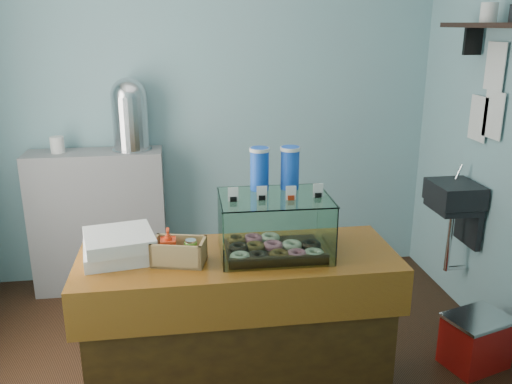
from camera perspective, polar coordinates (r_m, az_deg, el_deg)
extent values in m
plane|color=black|center=(3.41, -2.24, -18.85)|extent=(3.50, 3.50, 0.00)
cube|color=#83BABF|center=(4.29, -4.67, 9.11)|extent=(3.50, 0.04, 2.80)
cube|color=#83BABF|center=(1.41, 3.81, -8.53)|extent=(3.50, 0.04, 2.80)
cube|color=black|center=(3.93, 20.18, -0.15)|extent=(0.30, 0.35, 0.15)
cube|color=black|center=(4.06, 21.51, -2.77)|extent=(0.04, 0.30, 0.35)
cylinder|color=silver|center=(4.02, 20.57, 1.95)|extent=(0.02, 0.02, 0.12)
cylinder|color=silver|center=(4.05, 19.67, -4.89)|extent=(0.04, 0.04, 0.45)
cube|color=black|center=(3.57, 24.37, 15.71)|extent=(0.25, 1.00, 0.03)
cube|color=black|center=(3.95, 21.87, 14.55)|extent=(0.12, 0.03, 0.18)
cube|color=white|center=(3.80, 23.71, 7.42)|extent=(0.01, 0.21, 0.30)
cube|color=white|center=(3.95, 22.35, 7.17)|extent=(0.01, 0.21, 0.30)
cube|color=white|center=(3.81, 23.87, 11.99)|extent=(0.01, 0.21, 0.30)
cube|color=#452B0D|center=(2.96, -1.80, -15.14)|extent=(1.50, 0.56, 0.84)
cube|color=#51210A|center=(2.75, -1.89, -7.20)|extent=(1.60, 0.60, 0.06)
cube|color=#51210A|center=(2.56, -1.12, -12.24)|extent=(1.60, 0.04, 0.18)
cube|color=gray|center=(4.36, -16.14, -2.96)|extent=(1.00, 0.32, 1.10)
cube|color=#351E10|center=(2.76, 1.91, -6.20)|extent=(0.49, 0.35, 0.02)
torus|color=silver|center=(2.63, -1.63, -6.83)|extent=(0.10, 0.10, 0.03)
torus|color=black|center=(2.63, 0.34, -6.73)|extent=(0.10, 0.10, 0.03)
torus|color=brown|center=(2.65, 2.30, -6.62)|extent=(0.10, 0.10, 0.03)
torus|color=pink|center=(2.66, 4.24, -6.51)|extent=(0.10, 0.10, 0.03)
torus|color=silver|center=(2.68, 6.15, -6.39)|extent=(0.10, 0.10, 0.03)
torus|color=black|center=(2.73, -1.86, -5.87)|extent=(0.10, 0.10, 0.03)
torus|color=brown|center=(2.74, 0.04, -5.78)|extent=(0.10, 0.10, 0.03)
torus|color=pink|center=(2.75, 1.92, -5.69)|extent=(0.10, 0.10, 0.03)
torus|color=silver|center=(2.76, 3.79, -5.58)|extent=(0.10, 0.10, 0.03)
torus|color=black|center=(2.78, 5.63, -5.48)|extent=(0.10, 0.10, 0.03)
torus|color=brown|center=(2.83, -2.08, -4.99)|extent=(0.10, 0.10, 0.03)
torus|color=pink|center=(2.84, -0.25, -4.90)|extent=(0.10, 0.10, 0.03)
torus|color=silver|center=(2.85, 1.57, -4.81)|extent=(0.10, 0.10, 0.03)
cube|color=white|center=(2.53, 2.64, -5.12)|extent=(0.54, 0.02, 0.29)
cube|color=white|center=(2.89, 1.33, -2.19)|extent=(0.54, 0.02, 0.29)
cube|color=white|center=(2.68, -3.74, -3.81)|extent=(0.01, 0.39, 0.29)
cube|color=white|center=(2.76, 7.46, -3.28)|extent=(0.01, 0.39, 0.29)
cube|color=white|center=(2.66, 1.98, -0.55)|extent=(0.56, 0.41, 0.01)
cube|color=white|center=(2.57, -2.42, -0.27)|extent=(0.05, 0.01, 0.07)
cube|color=black|center=(2.58, -2.41, -0.75)|extent=(0.03, 0.02, 0.02)
cube|color=white|center=(2.59, 0.64, -0.15)|extent=(0.05, 0.01, 0.07)
cube|color=black|center=(2.60, 0.64, -0.63)|extent=(0.03, 0.02, 0.02)
cube|color=white|center=(2.61, 3.66, -0.03)|extent=(0.05, 0.01, 0.07)
cube|color=#AB280D|center=(2.62, 3.65, -0.52)|extent=(0.03, 0.02, 0.02)
cube|color=white|center=(2.64, 6.62, 0.08)|extent=(0.05, 0.01, 0.07)
cube|color=black|center=(2.65, 6.60, -0.40)|extent=(0.03, 0.02, 0.02)
cylinder|color=blue|center=(2.74, 0.38, 2.45)|extent=(0.09, 0.09, 0.22)
cylinder|color=silver|center=(2.71, 0.38, 4.50)|extent=(0.10, 0.10, 0.02)
cylinder|color=blue|center=(2.76, 3.59, 2.55)|extent=(0.09, 0.09, 0.22)
cylinder|color=silver|center=(2.74, 3.63, 4.58)|extent=(0.10, 0.10, 0.02)
cube|color=tan|center=(2.67, -8.08, -7.29)|extent=(0.28, 0.21, 0.01)
cube|color=tan|center=(2.59, -8.49, -6.82)|extent=(0.25, 0.08, 0.12)
cube|color=tan|center=(2.71, -7.78, -5.65)|extent=(0.25, 0.08, 0.12)
cube|color=tan|center=(2.68, -10.59, -6.07)|extent=(0.05, 0.15, 0.12)
cube|color=tan|center=(2.62, -5.61, -6.37)|extent=(0.05, 0.15, 0.12)
imported|color=#ED3B16|center=(2.65, -9.21, -5.48)|extent=(0.09, 0.09, 0.16)
cylinder|color=#519228|center=(2.64, -6.85, -6.26)|extent=(0.06, 0.06, 0.10)
cylinder|color=silver|center=(2.61, -6.90, -5.15)|extent=(0.05, 0.05, 0.01)
cube|color=silver|center=(2.78, -14.35, -6.06)|extent=(0.37, 0.37, 0.06)
cube|color=silver|center=(2.75, -14.22, -4.89)|extent=(0.38, 0.38, 0.06)
cylinder|color=silver|center=(4.18, -12.89, 4.39)|extent=(0.29, 0.29, 0.01)
cylinder|color=silver|center=(4.14, -13.08, 7.14)|extent=(0.26, 0.26, 0.40)
sphere|color=silver|center=(4.11, -13.27, 9.86)|extent=(0.26, 0.26, 0.26)
cube|color=red|center=(3.67, 22.10, -14.45)|extent=(0.42, 0.36, 0.31)
cube|color=silver|center=(3.59, 22.40, -12.20)|extent=(0.44, 0.38, 0.02)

